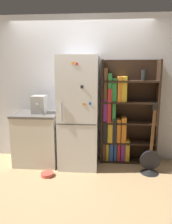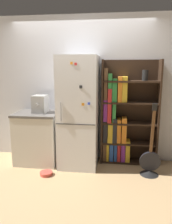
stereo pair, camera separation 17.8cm
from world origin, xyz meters
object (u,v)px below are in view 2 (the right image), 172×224
Objects in this scene: guitar at (150,165)px; refrigerator at (79,112)px; pet_bowl at (46,173)px; espresso_machine at (40,104)px; bookshelf at (122,119)px.

refrigerator is at bearing 167.76° from guitar.
guitar is (1.19, -0.26, -0.77)m from refrigerator.
espresso_machine is at bearing 114.37° from pet_bowl.
pet_bowl is (-0.46, -0.49, -0.91)m from refrigerator.
bookshelf is 5.53× the size of espresso_machine.
guitar is at bearing 7.92° from pet_bowl.
guitar is at bearing -12.24° from refrigerator.
bookshelf is at bearing 30.59° from pet_bowl.
espresso_machine is 1.63× the size of pet_bowl.
bookshelf is 1.54× the size of guitar.
espresso_machine is 2.10m from guitar.
espresso_machine is (-1.43, -0.18, 0.26)m from bookshelf.
guitar is (1.88, -0.30, -0.89)m from espresso_machine.
guitar reaches higher than pet_bowl.
guitar is 5.84× the size of pet_bowl.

